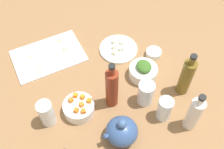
# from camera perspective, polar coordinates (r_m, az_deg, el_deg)

# --- Properties ---
(tabletop) EXTENTS (1.90, 1.90, 0.03)m
(tabletop) POSITION_cam_1_polar(r_m,az_deg,el_deg) (1.33, 0.00, -1.66)
(tabletop) COLOR olive
(tabletop) RESTS_ON ground
(cutting_board) EXTENTS (0.36, 0.25, 0.01)m
(cutting_board) POSITION_cam_1_polar(r_m,az_deg,el_deg) (1.45, -13.32, 3.86)
(cutting_board) COLOR white
(cutting_board) RESTS_ON tabletop
(plate_tofu) EXTENTS (0.20, 0.20, 0.01)m
(plate_tofu) POSITION_cam_1_polar(r_m,az_deg,el_deg) (1.44, 1.37, 5.43)
(plate_tofu) COLOR white
(plate_tofu) RESTS_ON tabletop
(bowl_greens) EXTENTS (0.14, 0.14, 0.06)m
(bowl_greens) POSITION_cam_1_polar(r_m,az_deg,el_deg) (1.32, 6.59, 0.55)
(bowl_greens) COLOR white
(bowl_greens) RESTS_ON tabletop
(bowl_carrots) EXTENTS (0.14, 0.14, 0.06)m
(bowl_carrots) POSITION_cam_1_polar(r_m,az_deg,el_deg) (1.21, -7.03, -7.05)
(bowl_carrots) COLOR white
(bowl_carrots) RESTS_ON tabletop
(bowl_small_side) EXTENTS (0.08, 0.08, 0.03)m
(bowl_small_side) POSITION_cam_1_polar(r_m,az_deg,el_deg) (1.42, 8.81, 4.48)
(bowl_small_side) COLOR silver
(bowl_small_side) RESTS_ON tabletop
(teapot) EXTENTS (0.15, 0.13, 0.14)m
(teapot) POSITION_cam_1_polar(r_m,az_deg,el_deg) (1.12, 2.05, -11.92)
(teapot) COLOR #324E81
(teapot) RESTS_ON tabletop
(bottle_0) EXTENTS (0.06, 0.06, 0.25)m
(bottle_0) POSITION_cam_1_polar(r_m,az_deg,el_deg) (1.24, 15.46, -0.45)
(bottle_0) COLOR brown
(bottle_0) RESTS_ON tabletop
(bottle_1) EXTENTS (0.06, 0.06, 0.23)m
(bottle_1) POSITION_cam_1_polar(r_m,az_deg,el_deg) (1.16, 16.98, -7.97)
(bottle_1) COLOR silver
(bottle_1) RESTS_ON tabletop
(bottle_3) EXTENTS (0.06, 0.06, 0.27)m
(bottle_3) POSITION_cam_1_polar(r_m,az_deg,el_deg) (1.15, -0.03, -2.89)
(bottle_3) COLOR maroon
(bottle_3) RESTS_ON tabletop
(drinking_glass_0) EXTENTS (0.07, 0.07, 0.12)m
(drinking_glass_0) POSITION_cam_1_polar(r_m,az_deg,el_deg) (1.21, 7.15, -3.94)
(drinking_glass_0) COLOR white
(drinking_glass_0) RESTS_ON tabletop
(drinking_glass_1) EXTENTS (0.06, 0.06, 0.12)m
(drinking_glass_1) POSITION_cam_1_polar(r_m,az_deg,el_deg) (1.18, 11.06, -7.15)
(drinking_glass_1) COLOR white
(drinking_glass_1) RESTS_ON tabletop
(drinking_glass_2) EXTENTS (0.07, 0.07, 0.14)m
(drinking_glass_2) POSITION_cam_1_polar(r_m,az_deg,el_deg) (1.18, -13.70, -8.00)
(drinking_glass_2) COLOR white
(drinking_glass_2) RESTS_ON tabletop
(carrot_cube_0) EXTENTS (0.03, 0.03, 0.02)m
(carrot_cube_0) POSITION_cam_1_polar(r_m,az_deg,el_deg) (1.17, -7.60, -7.52)
(carrot_cube_0) COLOR orange
(carrot_cube_0) RESTS_ON bowl_carrots
(carrot_cube_1) EXTENTS (0.02, 0.02, 0.02)m
(carrot_cube_1) POSITION_cam_1_polar(r_m,az_deg,el_deg) (1.20, -7.75, -4.38)
(carrot_cube_1) COLOR orange
(carrot_cube_1) RESTS_ON bowl_carrots
(carrot_cube_2) EXTENTS (0.02, 0.02, 0.02)m
(carrot_cube_2) POSITION_cam_1_polar(r_m,az_deg,el_deg) (1.18, -6.46, -6.29)
(carrot_cube_2) COLOR orange
(carrot_cube_2) RESTS_ON bowl_carrots
(carrot_cube_3) EXTENTS (0.02, 0.02, 0.02)m
(carrot_cube_3) POSITION_cam_1_polar(r_m,az_deg,el_deg) (1.20, -8.71, -5.37)
(carrot_cube_3) COLOR orange
(carrot_cube_3) RESTS_ON bowl_carrots
(carrot_cube_4) EXTENTS (0.02, 0.02, 0.02)m
(carrot_cube_4) POSITION_cam_1_polar(r_m,az_deg,el_deg) (1.16, -6.06, -7.74)
(carrot_cube_4) COLOR orange
(carrot_cube_4) RESTS_ON bowl_carrots
(carrot_cube_5) EXTENTS (0.02, 0.02, 0.02)m
(carrot_cube_5) POSITION_cam_1_polar(r_m,az_deg,el_deg) (1.20, -6.27, -4.72)
(carrot_cube_5) COLOR orange
(carrot_cube_5) RESTS_ON bowl_carrots
(carrot_cube_6) EXTENTS (0.03, 0.03, 0.02)m
(carrot_cube_6) POSITION_cam_1_polar(r_m,az_deg,el_deg) (1.18, -4.87, -5.51)
(carrot_cube_6) COLOR orange
(carrot_cube_6) RESTS_ON bowl_carrots
(chopped_greens_mound) EXTENTS (0.07, 0.08, 0.03)m
(chopped_greens_mound) POSITION_cam_1_polar(r_m,az_deg,el_deg) (1.28, 6.78, 1.75)
(chopped_greens_mound) COLOR #3A6724
(chopped_greens_mound) RESTS_ON bowl_greens
(tofu_cube_0) EXTENTS (0.03, 0.03, 0.02)m
(tofu_cube_0) POSITION_cam_1_polar(r_m,az_deg,el_deg) (1.42, 1.93, 5.48)
(tofu_cube_0) COLOR silver
(tofu_cube_0) RESTS_ON plate_tofu
(tofu_cube_1) EXTENTS (0.03, 0.03, 0.02)m
(tofu_cube_1) POSITION_cam_1_polar(r_m,az_deg,el_deg) (1.42, 0.57, 5.88)
(tofu_cube_1) COLOR #FBF1CD
(tofu_cube_1) RESTS_ON plate_tofu
(tofu_cube_2) EXTENTS (0.03, 0.03, 0.02)m
(tofu_cube_2) POSITION_cam_1_polar(r_m,az_deg,el_deg) (1.45, 2.08, 6.82)
(tofu_cube_2) COLOR white
(tofu_cube_2) RESTS_ON plate_tofu
(tofu_cube_3) EXTENTS (0.03, 0.03, 0.02)m
(tofu_cube_3) POSITION_cam_1_polar(r_m,az_deg,el_deg) (1.45, 0.50, 7.05)
(tofu_cube_3) COLOR #F2F1C9
(tofu_cube_3) RESTS_ON plate_tofu
(tofu_cube_4) EXTENTS (0.03, 0.03, 0.02)m
(tofu_cube_4) POSITION_cam_1_polar(r_m,az_deg,el_deg) (1.40, 0.59, 4.72)
(tofu_cube_4) COLOR white
(tofu_cube_4) RESTS_ON plate_tofu
(dumpling_0) EXTENTS (0.05, 0.05, 0.02)m
(dumpling_0) POSITION_cam_1_polar(r_m,az_deg,el_deg) (1.49, -10.76, 7.30)
(dumpling_0) COLOR beige
(dumpling_0) RESTS_ON cutting_board
(dumpling_1) EXTENTS (0.08, 0.08, 0.02)m
(dumpling_1) POSITION_cam_1_polar(r_m,az_deg,el_deg) (1.38, -14.47, 1.45)
(dumpling_1) COLOR beige
(dumpling_1) RESTS_ON cutting_board
(dumpling_2) EXTENTS (0.06, 0.06, 0.03)m
(dumpling_2) POSITION_cam_1_polar(r_m,az_deg,el_deg) (1.44, -9.71, 5.50)
(dumpling_2) COLOR beige
(dumpling_2) RESTS_ON cutting_board
(dumpling_3) EXTENTS (0.05, 0.04, 0.02)m
(dumpling_3) POSITION_cam_1_polar(r_m,az_deg,el_deg) (1.45, -16.85, 3.99)
(dumpling_3) COLOR beige
(dumpling_3) RESTS_ON cutting_board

